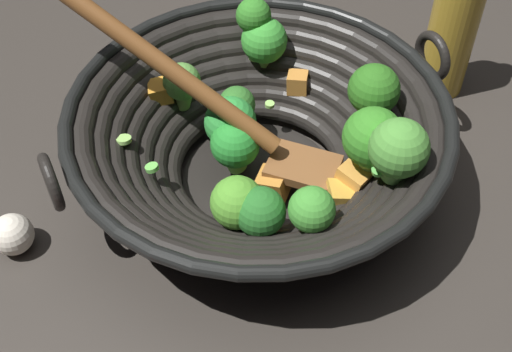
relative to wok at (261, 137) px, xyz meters
The scene contains 4 objects.
ground_plane 0.07m from the wok, 65.97° to the left, with size 4.00×4.00×0.00m, color #332D28.
wok is the anchor object (origin of this frame).
cooking_oil_bottle 0.27m from the wok, 82.84° to the right, with size 0.05×0.05×0.19m.
garlic_bulb 0.26m from the wok, 80.90° to the left, with size 0.04×0.04×0.04m, color silver.
Camera 1 is at (-0.42, 0.23, 0.55)m, focal length 48.57 mm.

